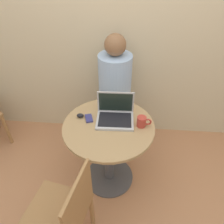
# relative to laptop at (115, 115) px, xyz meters

# --- Properties ---
(ground_plane) EXTENTS (12.00, 12.00, 0.00)m
(ground_plane) POSITION_rel_laptop_xyz_m (-0.05, -0.09, -0.75)
(ground_plane) COLOR tan
(back_wall) EXTENTS (7.00, 0.05, 2.60)m
(back_wall) POSITION_rel_laptop_xyz_m (-0.05, 0.69, 0.55)
(back_wall) COLOR beige
(back_wall) RESTS_ON ground_plane
(round_table) EXTENTS (0.75, 0.75, 0.70)m
(round_table) POSITION_rel_laptop_xyz_m (-0.05, -0.09, -0.26)
(round_table) COLOR #4C4C51
(round_table) RESTS_ON ground_plane
(laptop) EXTENTS (0.31, 0.24, 0.21)m
(laptop) POSITION_rel_laptop_xyz_m (0.00, 0.00, 0.00)
(laptop) COLOR #B7B7BC
(laptop) RESTS_ON round_table
(cell_phone) EXTENTS (0.08, 0.11, 0.02)m
(cell_phone) POSITION_rel_laptop_xyz_m (-0.22, -0.02, -0.04)
(cell_phone) COLOR navy
(cell_phone) RESTS_ON round_table
(computer_mouse) EXTENTS (0.06, 0.04, 0.03)m
(computer_mouse) POSITION_rel_laptop_xyz_m (-0.29, -0.00, -0.03)
(computer_mouse) COLOR black
(computer_mouse) RESTS_ON round_table
(coffee_cup) EXTENTS (0.12, 0.07, 0.09)m
(coffee_cup) POSITION_rel_laptop_xyz_m (0.22, -0.07, -0.00)
(coffee_cup) COLOR #B2382D
(coffee_cup) RESTS_ON round_table
(chair_empty) EXTENTS (0.47, 0.47, 0.86)m
(chair_empty) POSITION_rel_laptop_xyz_m (-0.28, -0.71, -0.30)
(chair_empty) COLOR #9E7042
(chair_empty) RESTS_ON ground_plane
(person_seated) EXTENTS (0.36, 0.52, 1.25)m
(person_seated) POSITION_rel_laptop_xyz_m (-0.04, 0.53, -0.22)
(person_seated) COLOR brown
(person_seated) RESTS_ON ground_plane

